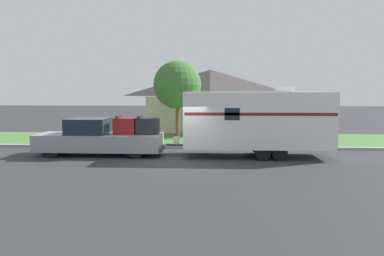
# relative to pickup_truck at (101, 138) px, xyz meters

# --- Properties ---
(ground_plane) EXTENTS (120.00, 120.00, 0.00)m
(ground_plane) POSITION_rel_pickup_truck_xyz_m (4.05, -1.31, -0.88)
(ground_plane) COLOR #2D2D33
(curb_strip) EXTENTS (80.00, 0.30, 0.14)m
(curb_strip) POSITION_rel_pickup_truck_xyz_m (4.05, 2.44, -0.81)
(curb_strip) COLOR #999993
(curb_strip) RESTS_ON ground_plane
(lawn_strip) EXTENTS (80.00, 7.00, 0.03)m
(lawn_strip) POSITION_rel_pickup_truck_xyz_m (4.05, 6.09, -0.86)
(lawn_strip) COLOR #477538
(lawn_strip) RESTS_ON ground_plane
(house_across_street) EXTENTS (10.34, 7.12, 4.92)m
(house_across_street) POSITION_rel_pickup_truck_xyz_m (5.36, 12.62, 1.68)
(house_across_street) COLOR beige
(house_across_street) RESTS_ON ground_plane
(pickup_truck) EXTENTS (6.34, 1.99, 2.00)m
(pickup_truck) POSITION_rel_pickup_truck_xyz_m (0.00, 0.00, 0.00)
(pickup_truck) COLOR black
(pickup_truck) RESTS_ON ground_plane
(travel_trailer) EXTENTS (8.03, 2.35, 3.46)m
(travel_trailer) POSITION_rel_pickup_truck_xyz_m (7.76, -0.00, 0.95)
(travel_trailer) COLOR black
(travel_trailer) RESTS_ON ground_plane
(mailbox) EXTENTS (0.48, 0.20, 1.40)m
(mailbox) POSITION_rel_pickup_truck_xyz_m (10.79, 3.35, 0.20)
(mailbox) COLOR brown
(mailbox) RESTS_ON ground_plane
(tree_in_yard) EXTENTS (3.17, 3.17, 5.19)m
(tree_in_yard) POSITION_rel_pickup_truck_xyz_m (3.23, 6.40, 2.72)
(tree_in_yard) COLOR brown
(tree_in_yard) RESTS_ON ground_plane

